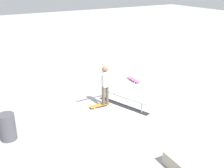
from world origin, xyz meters
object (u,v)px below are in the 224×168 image
loose_skateboard_pink (133,80)px  skateboard_main (100,105)px  grind_rail (123,102)px  skater_main (105,84)px  trash_bin (7,127)px

loose_skateboard_pink → skateboard_main: bearing=-57.7°
grind_rail → skater_main: 1.03m
loose_skateboard_pink → trash_bin: (-2.08, 6.08, 0.34)m
grind_rail → skater_main: skater_main is taller
loose_skateboard_pink → trash_bin: bearing=-69.5°
grind_rail → loose_skateboard_pink: bearing=-62.3°
skater_main → loose_skateboard_pink: 3.07m
grind_rail → trash_bin: 4.23m
skater_main → loose_skateboard_pink: (1.63, -2.46, -0.85)m
skater_main → trash_bin: bearing=-172.8°
skateboard_main → grind_rail: bearing=155.7°
skateboard_main → trash_bin: size_ratio=0.96×
skater_main → loose_skateboard_pink: skater_main is taller
skateboard_main → loose_skateboard_pink: size_ratio=1.00×
loose_skateboard_pink → trash_bin: trash_bin is taller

